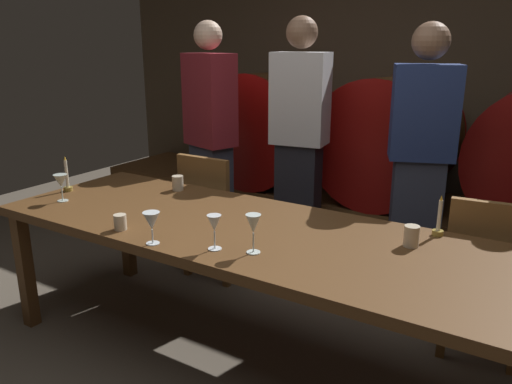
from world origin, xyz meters
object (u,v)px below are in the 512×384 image
guest_center_left (299,142)px  wine_glass_center (214,225)px  dining_table (270,244)px  candle_left (67,181)px  cup_left (178,183)px  wine_barrel_left (271,127)px  wine_glass_right (253,225)px  wine_barrel_center (390,139)px  cup_right (411,236)px  chair_left (213,210)px  candle_right (439,225)px  guest_center_right (420,163)px  wine_glass_left (152,222)px  wine_glass_far_left (61,182)px  guest_far_left (211,138)px  cup_center (120,222)px  chair_right (487,271)px

guest_center_left → wine_glass_center: 1.59m
dining_table → wine_glass_center: bearing=-108.6°
candle_left → cup_left: candle_left is taller
wine_barrel_left → wine_glass_right: wine_barrel_left is taller
wine_barrel_center → cup_right: bearing=-69.2°
chair_left → candle_right: candle_right is taller
wine_barrel_left → wine_glass_center: size_ratio=6.33×
guest_center_left → candle_right: 1.46m
chair_left → guest_center_left: guest_center_left is taller
guest_center_left → cup_right: guest_center_left is taller
candle_right → cup_left: size_ratio=2.21×
guest_center_right → wine_glass_center: 1.55m
wine_glass_left → dining_table: bearing=47.0°
wine_barrel_left → guest_center_left: 1.00m
wine_barrel_center → wine_glass_left: 2.40m
guest_center_right → wine_glass_far_left: bearing=19.0°
wine_barrel_left → guest_far_left: guest_far_left is taller
wine_glass_far_left → cup_left: (0.41, 0.52, -0.07)m
cup_center → guest_far_left: bearing=110.6°
candle_right → wine_glass_right: 0.88m
wine_barrel_center → wine_glass_center: 2.28m
wine_glass_center → wine_glass_right: 0.17m
wine_glass_far_left → cup_center: (0.62, -0.15, -0.08)m
cup_center → wine_glass_far_left: bearing=166.5°
cup_left → candle_left: bearing=-146.2°
candle_right → wine_glass_far_left: size_ratio=1.26×
wine_barrel_left → chair_left: bearing=-77.3°
candle_left → guest_far_left: bearing=79.2°
wine_barrel_left → candle_left: bearing=-96.6°
wine_barrel_left → wine_glass_right: (1.22, -2.22, -0.00)m
chair_right → cup_center: (-1.51, -1.02, 0.28)m
cup_left → chair_right: bearing=11.5°
guest_center_left → wine_glass_center: guest_center_left is taller
guest_center_right → candle_right: bearing=89.9°
wine_barrel_left → wine_glass_far_left: wine_barrel_left is taller
wine_glass_right → cup_right: bearing=37.9°
dining_table → chair_left: size_ratio=3.34×
guest_far_left → cup_left: guest_far_left is taller
candle_left → wine_glass_left: 1.07m
wine_barrel_center → candle_right: bearing=-64.8°
candle_left → wine_glass_far_left: bearing=-46.6°
guest_center_right → wine_glass_right: 1.45m
guest_center_left → guest_center_right: (0.87, -0.06, -0.03)m
guest_center_right → wine_glass_right: (-0.32, -1.42, -0.03)m
cup_right → chair_left: bearing=160.5°
candle_left → candle_right: size_ratio=1.10×
guest_far_left → cup_center: (0.54, -1.44, -0.13)m
cup_right → wine_barrel_center: bearing=110.8°
cup_center → candle_right: bearing=29.1°
chair_left → guest_far_left: 0.64m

